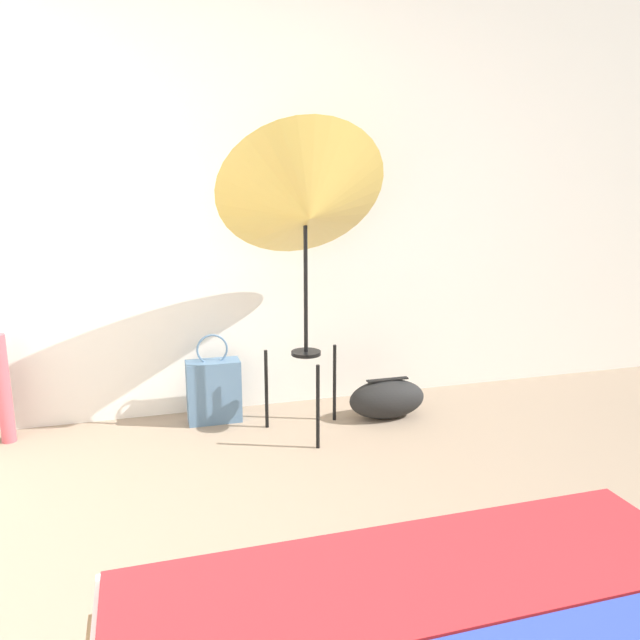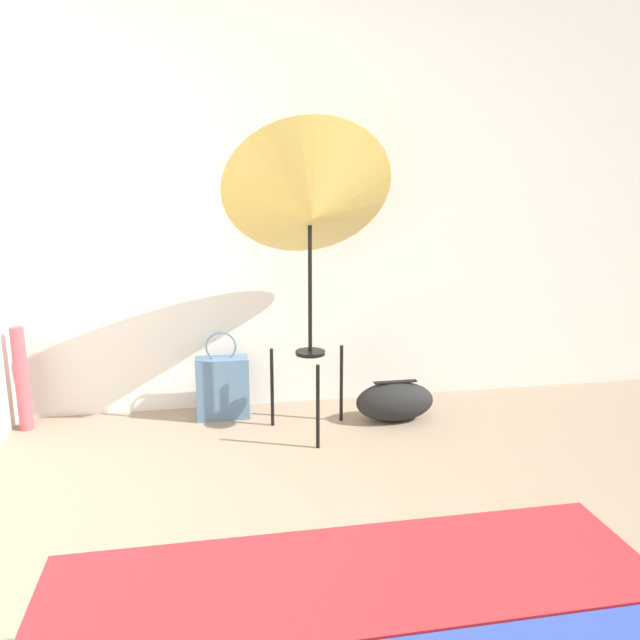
% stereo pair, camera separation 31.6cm
% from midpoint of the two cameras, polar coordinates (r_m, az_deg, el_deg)
% --- Properties ---
extents(wall_back, '(8.00, 0.05, 2.60)m').
position_cam_midpoint_polar(wall_back, '(3.76, -11.05, 11.08)').
color(wall_back, silver).
rests_on(wall_back, ground_plane).
extents(photo_umbrella, '(0.92, 0.75, 1.70)m').
position_cam_midpoint_polar(photo_umbrella, '(3.31, -4.14, 10.42)').
color(photo_umbrella, black).
rests_on(photo_umbrella, ground_plane).
extents(tote_bag, '(0.31, 0.14, 0.53)m').
position_cam_midpoint_polar(tote_bag, '(3.74, -12.10, -6.35)').
color(tote_bag, slate).
rests_on(tote_bag, ground_plane).
extents(duffel_bag, '(0.47, 0.23, 0.24)m').
position_cam_midpoint_polar(duffel_bag, '(3.74, 3.73, -7.25)').
color(duffel_bag, black).
rests_on(duffel_bag, ground_plane).
extents(paper_roll, '(0.08, 0.08, 0.60)m').
position_cam_midpoint_polar(paper_roll, '(3.82, -29.14, -5.58)').
color(paper_roll, '#BC4C56').
rests_on(paper_roll, ground_plane).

